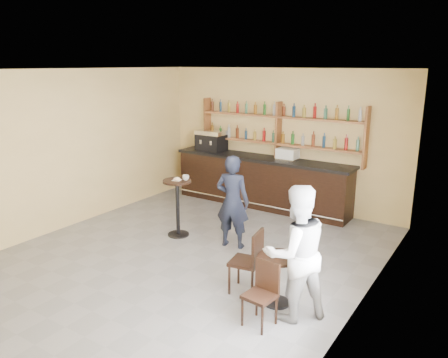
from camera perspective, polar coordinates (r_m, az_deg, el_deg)
The scene contains 22 objects.
floor at distance 7.89m, azimuth -4.48°, elevation -9.86°, with size 7.00×7.00×0.00m, color slate.
ceiling at distance 7.17m, azimuth -5.01°, elevation 14.06°, with size 7.00×7.00×0.00m, color white.
wall_back at distance 10.29m, azimuth 7.39°, elevation 5.27°, with size 7.00×7.00×0.00m, color #EDCE87.
wall_left at distance 9.48m, azimuth -19.21°, elevation 3.74°, with size 7.00×7.00×0.00m, color #EDCE87.
wall_right at distance 6.05m, azimuth 18.29°, elevation -2.17°, with size 7.00×7.00×0.00m, color #EDCE87.
window_pane at distance 4.92m, azimuth 14.55°, elevation -4.53°, with size 2.00×2.00×0.00m, color white.
window_frame at distance 4.92m, azimuth 14.48°, elevation -4.52°, with size 0.04×1.70×2.10m, color black, non-canonical shape.
shelf_unit at distance 10.14m, azimuth 7.11°, elevation 6.34°, with size 4.00×0.26×1.40m, color brown, non-canonical shape.
liquor_bottles at distance 10.12m, azimuth 7.14°, elevation 7.29°, with size 3.68×0.10×1.00m, color #8C5919, non-canonical shape.
bar_counter at distance 10.33m, azimuth 4.86°, elevation -0.34°, with size 4.38×0.85×1.18m, color black, non-canonical shape.
espresso_machine at distance 10.89m, azimuth -1.67°, elevation 5.05°, with size 0.71×0.46×0.51m, color black, non-canonical shape.
pastry_case at distance 9.88m, azimuth 8.29°, elevation 3.20°, with size 0.46×0.37×0.27m, color silver, non-canonical shape.
pedestal_table at distance 8.57m, azimuth -6.07°, elevation -3.80°, with size 0.55×0.55×1.13m, color black, non-canonical shape.
napkin at distance 8.41m, azimuth -6.17°, elevation -0.14°, with size 0.16×0.16×0.00m, color white.
donut at distance 8.38m, azimuth -6.17°, elevation 0.00°, with size 0.13×0.13×0.05m, color #DD9651.
cup_pedestal at distance 8.38m, azimuth -5.01°, elevation 0.19°, with size 0.13×0.13×0.10m, color white.
man_main at distance 7.93m, azimuth 1.12°, elevation -2.97°, with size 0.63×0.41×1.73m, color black.
cafe_table at distance 6.31m, azimuth 6.96°, elevation -12.96°, with size 0.57×0.57×0.72m, color black, non-canonical shape.
cup_cafe at distance 6.11m, azimuth 7.50°, elevation -9.72°, with size 0.09×0.09×0.09m, color white.
chair_west at distance 6.52m, azimuth 2.80°, elevation -10.65°, with size 0.42×0.42×0.97m, color black, non-canonical shape.
chair_south at distance 5.79m, azimuth 4.68°, elevation -14.90°, with size 0.37×0.37×0.85m, color black, non-canonical shape.
patron_second at distance 5.81m, azimuth 9.32°, elevation -9.49°, with size 0.89×0.69×1.83m, color #AFB0B5.
Camera 1 is at (4.44, -5.63, 3.30)m, focal length 35.00 mm.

